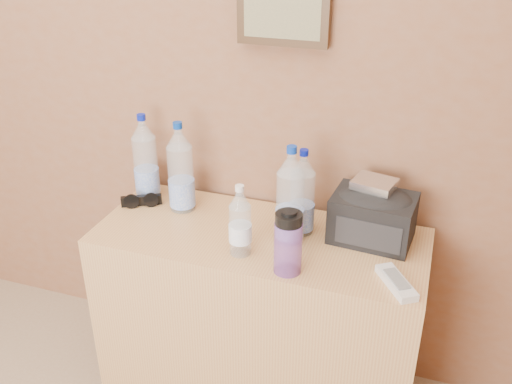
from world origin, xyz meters
TOP-DOWN VIEW (x-y plane):
  - picture_frame at (0.46, 1.98)m, footprint 0.30×0.03m
  - dresser at (0.46, 1.75)m, footprint 1.11×0.46m
  - pet_large_a at (-0.03, 1.88)m, footprint 0.09×0.09m
  - pet_large_b at (0.13, 1.83)m, footprint 0.09×0.09m
  - pet_large_c at (0.58, 1.82)m, footprint 0.08×0.08m
  - pet_large_d at (0.56, 1.75)m, footprint 0.09×0.09m
  - pet_small at (0.43, 1.63)m, footprint 0.07×0.07m
  - nalgene_bottle at (0.60, 1.58)m, footprint 0.08×0.08m
  - sunglasses at (-0.02, 1.81)m, footprint 0.16×0.12m
  - ac_remote at (0.92, 1.61)m, footprint 0.14×0.17m
  - toiletry_bag at (0.81, 1.85)m, footprint 0.27×0.21m
  - foil_packet at (0.80, 1.87)m, footprint 0.15×0.13m

SIDE VIEW (x-z plane):
  - dresser at x=0.46m, z-range 0.00..0.69m
  - ac_remote at x=0.92m, z-range 0.69..0.72m
  - sunglasses at x=-0.02m, z-range 0.69..0.73m
  - toiletry_bag at x=0.81m, z-range 0.69..0.87m
  - nalgene_bottle at x=0.60m, z-range 0.69..0.90m
  - pet_small at x=0.43m, z-range 0.68..0.92m
  - pet_large_c at x=0.58m, z-range 0.68..0.98m
  - pet_large_a at x=-0.03m, z-range 0.67..1.00m
  - pet_large_b at x=0.13m, z-range 0.67..1.01m
  - pet_large_d at x=0.56m, z-range 0.67..1.01m
  - foil_packet at x=0.80m, z-range 0.87..0.90m
  - picture_frame at x=0.46m, z-range 1.27..1.52m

